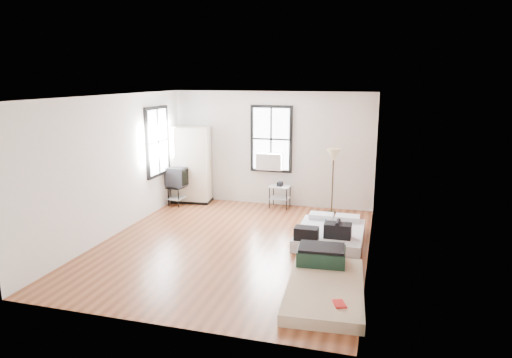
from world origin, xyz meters
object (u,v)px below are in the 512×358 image
(mattress_bare, at_px, (324,280))
(side_table, at_px, (280,191))
(tv_stand, at_px, (179,178))
(floor_lamp, at_px, (333,159))
(wardrobe, at_px, (191,165))
(mattress_main, at_px, (330,234))

(mattress_bare, relative_size, side_table, 3.37)
(side_table, xyz_separation_m, tv_stand, (-2.50, -0.37, 0.25))
(tv_stand, bearing_deg, floor_lamp, 9.56)
(mattress_bare, relative_size, wardrobe, 1.13)
(side_table, height_order, floor_lamp, floor_lamp)
(mattress_main, xyz_separation_m, wardrobe, (-3.75, 1.94, 0.80))
(mattress_bare, height_order, floor_lamp, floor_lamp)
(tv_stand, bearing_deg, wardrobe, 59.54)
(mattress_main, height_order, mattress_bare, mattress_main)
(mattress_bare, bearing_deg, mattress_main, 90.42)
(mattress_bare, xyz_separation_m, side_table, (-1.62, 4.10, 0.29))
(mattress_main, height_order, side_table, side_table)
(wardrobe, bearing_deg, mattress_main, -33.35)
(mattress_bare, distance_m, tv_stand, 5.59)
(floor_lamp, relative_size, tv_stand, 1.60)
(floor_lamp, xyz_separation_m, tv_stand, (-3.77, -0.30, -0.61))
(wardrobe, distance_m, side_table, 2.35)
(side_table, relative_size, floor_lamp, 0.42)
(side_table, distance_m, floor_lamp, 1.54)
(mattress_main, relative_size, mattress_bare, 0.79)
(mattress_bare, bearing_deg, floor_lamp, 90.88)
(mattress_bare, relative_size, tv_stand, 2.26)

